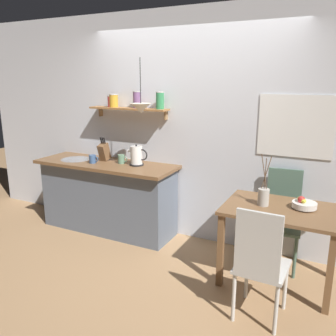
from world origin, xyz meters
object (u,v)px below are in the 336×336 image
(electric_kettle, at_px, (137,156))
(coffee_mug_spare, at_px, (121,159))
(dining_chair_far, at_px, (282,215))
(fruit_bowl, at_px, (304,204))
(dining_chair_near, at_px, (260,262))
(pendant_lamp, at_px, (141,108))
(dining_table, at_px, (280,220))
(coffee_mug_by_sink, at_px, (93,159))
(twig_vase, at_px, (263,196))
(knife_block, at_px, (104,151))

(electric_kettle, bearing_deg, coffee_mug_spare, -178.93)
(dining_chair_far, height_order, fruit_bowl, dining_chair_far)
(dining_chair_near, distance_m, fruit_bowl, 0.83)
(fruit_bowl, bearing_deg, electric_kettle, 173.12)
(electric_kettle, relative_size, coffee_mug_spare, 2.00)
(coffee_mug_spare, distance_m, pendant_lamp, 0.77)
(fruit_bowl, height_order, coffee_mug_spare, coffee_mug_spare)
(dining_table, height_order, coffee_mug_by_sink, coffee_mug_by_sink)
(dining_chair_near, bearing_deg, pendant_lamp, 152.05)
(twig_vase, distance_m, electric_kettle, 1.63)
(twig_vase, height_order, coffee_mug_by_sink, twig_vase)
(dining_table, relative_size, coffee_mug_by_sink, 8.06)
(fruit_bowl, xyz_separation_m, coffee_mug_spare, (-2.16, 0.23, 0.16))
(pendant_lamp, bearing_deg, twig_vase, -6.07)
(dining_chair_far, xyz_separation_m, pendant_lamp, (-1.55, -0.23, 1.07))
(fruit_bowl, xyz_separation_m, knife_block, (-2.44, 0.25, 0.22))
(coffee_mug_by_sink, relative_size, pendant_lamp, 0.22)
(dining_chair_far, xyz_separation_m, knife_block, (-2.21, -0.06, 0.48))
(twig_vase, distance_m, pendant_lamp, 1.62)
(dining_table, xyz_separation_m, twig_vase, (-0.17, -0.00, 0.21))
(coffee_mug_spare, bearing_deg, dining_table, -8.74)
(coffee_mug_by_sink, height_order, coffee_mug_spare, coffee_mug_spare)
(dining_chair_far, distance_m, twig_vase, 0.50)
(electric_kettle, height_order, coffee_mug_by_sink, electric_kettle)
(dining_chair_far, bearing_deg, twig_vase, -108.55)
(pendant_lamp, bearing_deg, coffee_mug_spare, 158.00)
(fruit_bowl, xyz_separation_m, pendant_lamp, (-1.78, 0.07, 0.81))
(twig_vase, relative_size, electric_kettle, 1.92)
(twig_vase, height_order, knife_block, twig_vase)
(coffee_mug_by_sink, bearing_deg, pendant_lamp, -0.93)
(knife_block, bearing_deg, fruit_bowl, -5.88)
(pendant_lamp, bearing_deg, electric_kettle, 136.00)
(dining_table, height_order, electric_kettle, electric_kettle)
(twig_vase, bearing_deg, coffee_mug_spare, 170.36)
(dining_table, height_order, dining_chair_near, dining_chair_near)
(coffee_mug_spare, bearing_deg, dining_chair_near, -26.82)
(dining_chair_near, xyz_separation_m, fruit_bowl, (0.22, 0.75, 0.27))
(dining_table, relative_size, twig_vase, 2.08)
(dining_table, distance_m, twig_vase, 0.27)
(dining_chair_near, height_order, fruit_bowl, dining_chair_near)
(fruit_bowl, bearing_deg, dining_chair_far, 126.39)
(dining_chair_near, height_order, pendant_lamp, pendant_lamp)
(coffee_mug_spare, bearing_deg, dining_chair_far, 2.29)
(twig_vase, relative_size, coffee_mug_by_sink, 3.88)
(dining_table, bearing_deg, dining_chair_far, 95.96)
(twig_vase, relative_size, knife_block, 1.63)
(dining_chair_near, distance_m, dining_chair_far, 1.06)
(dining_chair_near, relative_size, twig_vase, 1.97)
(coffee_mug_spare, bearing_deg, electric_kettle, 1.07)
(knife_block, relative_size, coffee_mug_spare, 2.35)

